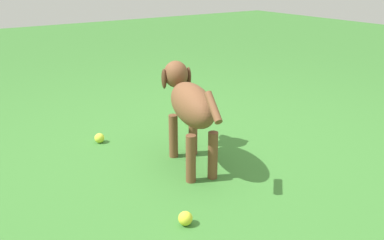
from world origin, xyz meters
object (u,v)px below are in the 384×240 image
(tennis_ball_0, at_px, (99,138))
(tennis_ball_1, at_px, (185,218))
(dog, at_px, (189,103))
(tennis_ball_2, at_px, (191,121))

(tennis_ball_0, bearing_deg, tennis_ball_1, -1.51)
(dog, xyz_separation_m, tennis_ball_2, (-0.51, 0.36, -0.35))
(tennis_ball_0, relative_size, tennis_ball_2, 1.00)
(tennis_ball_0, distance_m, tennis_ball_1, 1.10)
(dog, height_order, tennis_ball_0, dog)
(tennis_ball_0, bearing_deg, tennis_ball_2, 82.92)
(tennis_ball_0, height_order, tennis_ball_2, same)
(tennis_ball_1, xyz_separation_m, tennis_ball_2, (-1.01, 0.72, 0.00))
(tennis_ball_0, relative_size, tennis_ball_1, 1.00)
(tennis_ball_0, distance_m, tennis_ball_2, 0.69)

